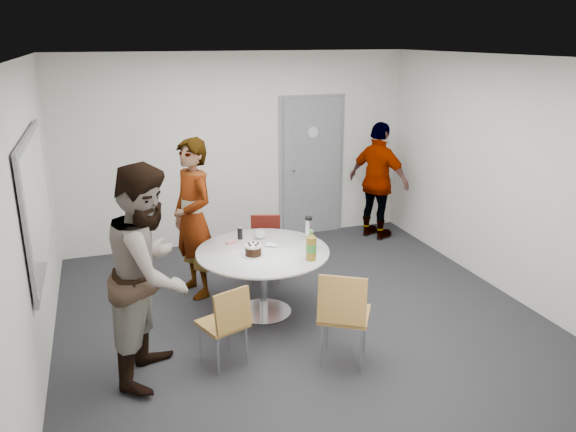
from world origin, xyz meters
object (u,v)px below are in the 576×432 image
object	(u,v)px
door	(311,167)
chair_near_left	(227,320)
whiteboard	(37,202)
table	(266,259)
person_right	(379,181)
person_left	(150,273)
person_main	(193,219)
chair_near_right	(343,310)
chair_far	(266,241)

from	to	relation	value
door	chair_near_left	distance (m)	3.86
whiteboard	chair_near_left	world-z (taller)	whiteboard
whiteboard	table	xyz separation A→B (m)	(2.14, -0.06, -0.81)
chair_near_left	table	bearing A→B (deg)	34.52
person_right	person_left	bearing A→B (deg)	98.96
whiteboard	person_main	xyz separation A→B (m)	(1.51, 0.69, -0.53)
whiteboard	table	size ratio (longest dim) A/B	1.35
chair_near_left	chair_near_right	bearing A→B (deg)	-38.55
door	table	size ratio (longest dim) A/B	1.51
person_main	table	bearing A→B (deg)	21.09
whiteboard	door	bearing A→B (deg)	32.66
whiteboard	chair_far	world-z (taller)	whiteboard
door	chair_near_left	size ratio (longest dim) A/B	2.68
table	person_left	world-z (taller)	person_left
table	person_main	size ratio (longest dim) A/B	0.77
chair_near_left	person_main	bearing A→B (deg)	69.89
door	person_left	distance (m)	4.08
table	whiteboard	bearing A→B (deg)	178.39
whiteboard	person_main	world-z (taller)	whiteboard
door	whiteboard	distance (m)	4.25
whiteboard	chair_near_right	distance (m)	2.94
person_main	person_right	size ratio (longest dim) A/B	1.06
chair_far	person_left	size ratio (longest dim) A/B	0.41
chair_near_right	person_left	xyz separation A→B (m)	(-1.61, 0.46, 0.39)
person_left	whiteboard	bearing A→B (deg)	71.74
whiteboard	chair_far	size ratio (longest dim) A/B	2.38
whiteboard	chair_near_right	bearing A→B (deg)	-26.92
chair_near_left	person_left	bearing A→B (deg)	147.24
door	whiteboard	bearing A→B (deg)	-147.34
chair_far	person_right	world-z (taller)	person_right
chair_far	person_left	distance (m)	2.30
door	chair_near_right	xyz separation A→B (m)	(-1.06, -3.55, -0.46)
chair_near_right	person_right	xyz separation A→B (m)	(1.91, 3.02, 0.29)
door	chair_near_left	bearing A→B (deg)	-122.34
door	chair_far	xyz separation A→B (m)	(-1.15, -1.42, -0.54)
chair_near_right	person_main	bearing A→B (deg)	147.99
door	chair_far	world-z (taller)	door
whiteboard	chair_near_left	distance (m)	2.04
chair_near_right	person_main	world-z (taller)	person_main
table	person_main	distance (m)	1.02
table	person_main	xyz separation A→B (m)	(-0.63, 0.75, 0.28)
chair_near_left	person_right	world-z (taller)	person_right
table	chair_far	bearing A→B (deg)	73.52
chair_far	person_right	size ratio (longest dim) A/B	0.46
person_main	door	bearing A→B (deg)	109.05
table	chair_near_left	size ratio (longest dim) A/B	1.78
chair_near_right	person_main	distance (m)	2.23
door	chair_near_right	size ratio (longest dim) A/B	2.27
whiteboard	person_right	bearing A→B (deg)	21.64
whiteboard	chair_near_right	size ratio (longest dim) A/B	2.04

